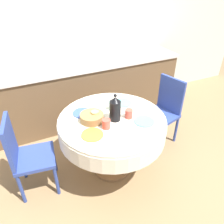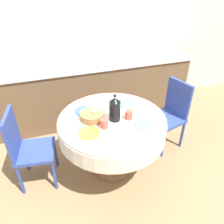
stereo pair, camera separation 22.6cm
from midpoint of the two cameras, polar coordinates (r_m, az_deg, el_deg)
name	(u,v)px [view 2 (the right image)]	position (r m, az deg, el deg)	size (l,w,h in m)	color
ground_plane	(112,168)	(2.80, 2.38, -14.52)	(12.00, 12.00, 0.00)	#8E704C
wall_back	(79,32)	(3.48, -6.71, 20.08)	(7.00, 0.05, 2.60)	beige
kitchen_counter	(87,91)	(3.46, -4.60, 5.41)	(3.24, 0.64, 0.94)	brown
dining_table	(112,128)	(2.38, 2.72, -4.32)	(1.16, 1.16, 0.75)	olive
chair_left	(171,112)	(2.99, 17.18, -0.07)	(0.49, 0.49, 0.92)	#2D428E
chair_right	(26,146)	(2.46, -19.07, -8.60)	(0.45, 0.45, 0.92)	#2D428E
plate_near_left	(89,133)	(2.09, -2.92, -5.64)	(0.21, 0.21, 0.01)	orange
cup_near_left	(104,123)	(2.14, 0.98, -3.13)	(0.08, 0.08, 0.10)	#CC4C3D
plate_near_right	(144,124)	(2.26, 11.15, -3.07)	(0.21, 0.21, 0.01)	#60BCB7
cup_near_right	(129,115)	(2.29, 7.29, -0.82)	(0.08, 0.08, 0.10)	#CC4C3D
plate_far_left	(84,111)	(2.42, -4.70, 0.20)	(0.21, 0.21, 0.01)	#3856AD
cup_far_left	(95,114)	(2.28, -1.63, -0.71)	(0.08, 0.08, 0.10)	#DBB766
plate_far_right	(126,103)	(2.56, 6.17, 2.16)	(0.21, 0.21, 0.01)	#60BCB7
cup_far_right	(115,106)	(2.43, 3.34, 1.55)	(0.08, 0.08, 0.10)	#5BA39E
coffee_carafe	(115,109)	(2.21, 3.67, 0.68)	(0.12, 0.12, 0.30)	black
bread_basket	(92,116)	(2.27, -2.48, -1.15)	(0.25, 0.25, 0.08)	olive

